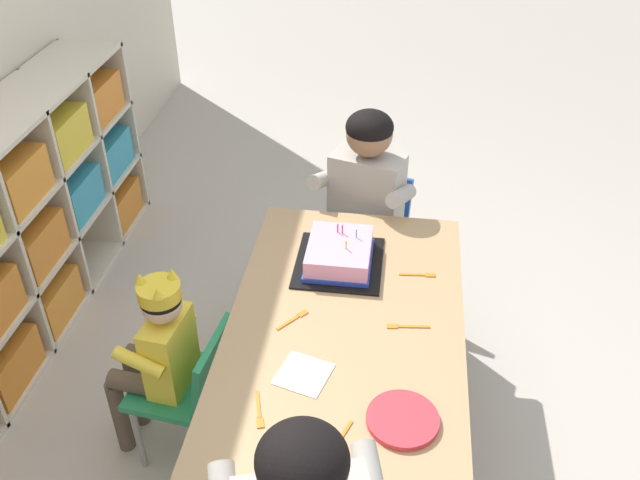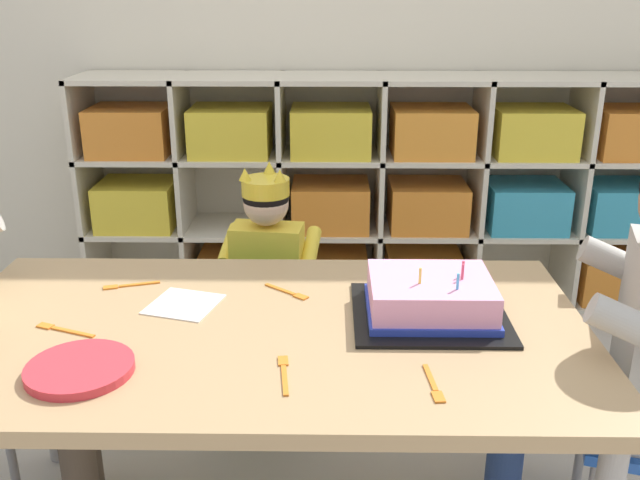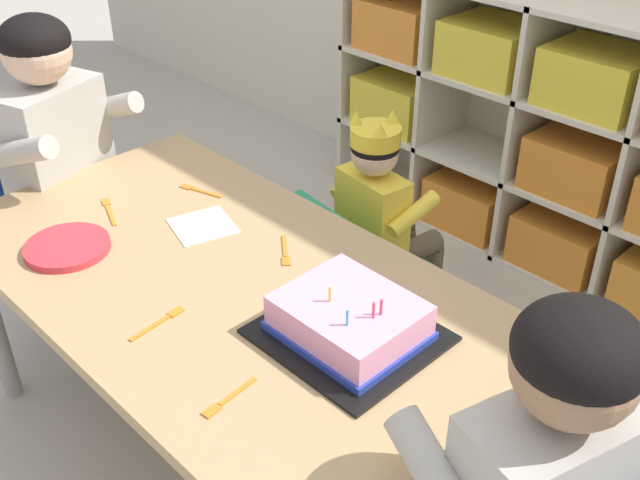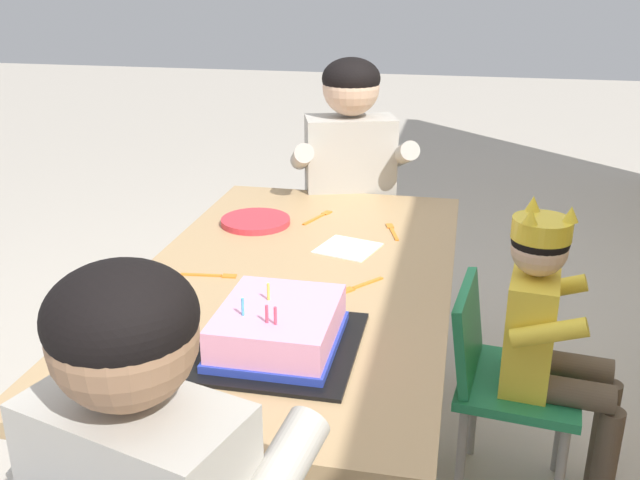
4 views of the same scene
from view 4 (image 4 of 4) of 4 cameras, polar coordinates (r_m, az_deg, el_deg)
ground at (r=2.10m, az=-1.84°, el=-17.98°), size 16.00×16.00×0.00m
activity_table at (r=1.81m, az=-2.04°, el=-4.40°), size 1.41×0.77×0.60m
classroom_chair_blue at (r=1.90m, az=14.24°, el=-10.40°), size 0.35×0.35×0.58m
child_with_crown at (r=1.83m, az=17.81°, el=-6.63°), size 0.31×0.32×0.81m
classroom_chair_adult_side at (r=2.59m, az=2.16°, el=1.33°), size 0.39×0.38×0.75m
adult_helper_seated at (r=2.42m, az=2.59°, el=4.82°), size 0.48×0.46×1.04m
birthday_cake_on_tray at (r=1.43m, az=-3.34°, el=-7.23°), size 0.34×0.32×0.13m
paper_plate_stack at (r=2.13m, az=-5.17°, el=1.50°), size 0.21×0.21×0.02m
paper_napkin_square at (r=1.94m, az=2.23°, el=-0.64°), size 0.18×0.18×0.00m
fork_near_child_seat at (r=1.57m, az=-13.55°, el=-6.66°), size 0.03×0.13×0.00m
fork_scattered_mid_table at (r=1.71m, az=3.15°, el=-3.68°), size 0.11×0.09×0.00m
fork_at_table_front_edge at (r=1.79m, az=-8.60°, el=-2.81°), size 0.03×0.14×0.00m
fork_by_napkin at (r=2.07m, az=5.79°, el=0.74°), size 0.13×0.05×0.00m
fork_near_cake_tray at (r=2.18m, az=-0.10°, el=1.86°), size 0.14×0.07×0.00m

